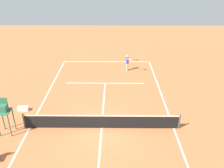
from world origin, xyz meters
TOP-DOWN VIEW (x-y plane):
  - ground_plane at (0.00, 0.00)m, footprint 60.00×60.00m
  - court_lines at (0.00, 0.00)m, footprint 9.45×24.15m
  - tennis_net at (0.00, 0.00)m, footprint 10.05×0.10m
  - player_serving at (-2.16, -9.55)m, footprint 1.20×0.82m
  - tennis_ball at (-1.91, -6.99)m, footprint 0.07×0.07m
  - umpire_chair at (5.85, 0.51)m, footprint 0.80×0.80m
  - equipment_bag at (5.79, -2.07)m, footprint 0.76×0.32m

SIDE VIEW (x-z plane):
  - ground_plane at x=0.00m, z-range 0.00..0.00m
  - court_lines at x=0.00m, z-range 0.00..0.01m
  - tennis_ball at x=-1.91m, z-range 0.00..0.07m
  - equipment_bag at x=5.79m, z-range 0.00..0.30m
  - tennis_net at x=0.00m, z-range -0.04..1.03m
  - player_serving at x=-2.16m, z-range 0.15..1.77m
  - umpire_chair at x=5.85m, z-range 0.40..2.81m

